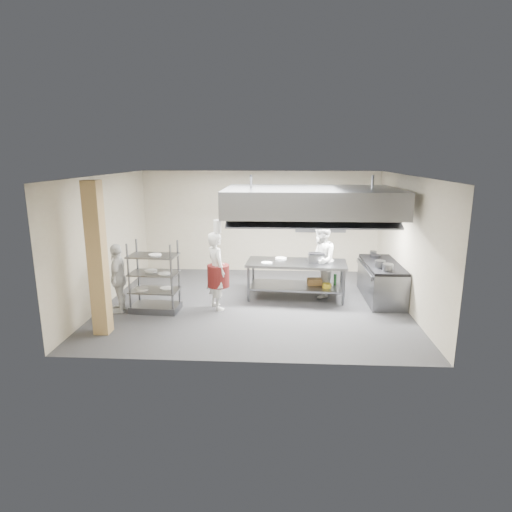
# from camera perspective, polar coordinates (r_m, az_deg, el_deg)

# --- Properties ---
(floor) EXTENTS (7.00, 7.00, 0.00)m
(floor) POSITION_cam_1_polar(r_m,az_deg,el_deg) (10.28, -0.22, -6.28)
(floor) COLOR #353538
(floor) RESTS_ON ground
(ceiling) EXTENTS (7.00, 7.00, 0.00)m
(ceiling) POSITION_cam_1_polar(r_m,az_deg,el_deg) (9.70, -0.23, 10.67)
(ceiling) COLOR silver
(ceiling) RESTS_ON wall_back
(wall_back) EXTENTS (7.00, 0.00, 7.00)m
(wall_back) POSITION_cam_1_polar(r_m,az_deg,el_deg) (12.83, 0.58, 4.58)
(wall_back) COLOR #B1A68D
(wall_back) RESTS_ON ground
(wall_left) EXTENTS (0.00, 6.00, 6.00)m
(wall_left) POSITION_cam_1_polar(r_m,az_deg,el_deg) (10.67, -19.35, 2.04)
(wall_left) COLOR #B1A68D
(wall_left) RESTS_ON ground
(wall_right) EXTENTS (0.00, 6.00, 6.00)m
(wall_right) POSITION_cam_1_polar(r_m,az_deg,el_deg) (10.29, 19.64, 1.62)
(wall_right) COLOR #B1A68D
(wall_right) RESTS_ON ground
(column) EXTENTS (0.30, 0.30, 3.00)m
(column) POSITION_cam_1_polar(r_m,az_deg,el_deg) (8.73, -20.37, -0.42)
(column) COLOR tan
(column) RESTS_ON floor
(exhaust_hood) EXTENTS (4.00, 2.50, 0.60)m
(exhaust_hood) POSITION_cam_1_polar(r_m,az_deg,el_deg) (10.15, 7.32, 7.28)
(exhaust_hood) COLOR slate
(exhaust_hood) RESTS_ON ceiling
(hood_strip_a) EXTENTS (1.60, 0.12, 0.04)m
(hood_strip_a) POSITION_cam_1_polar(r_m,az_deg,el_deg) (10.16, 2.17, 5.57)
(hood_strip_a) COLOR white
(hood_strip_a) RESTS_ON exhaust_hood
(hood_strip_b) EXTENTS (1.60, 0.12, 0.04)m
(hood_strip_b) POSITION_cam_1_polar(r_m,az_deg,el_deg) (10.29, 12.29, 5.37)
(hood_strip_b) COLOR white
(hood_strip_b) RESTS_ON exhaust_hood
(wall_shelf) EXTENTS (1.50, 0.28, 0.04)m
(wall_shelf) POSITION_cam_1_polar(r_m,az_deg,el_deg) (12.72, 8.69, 4.35)
(wall_shelf) COLOR slate
(wall_shelf) RESTS_ON wall_back
(island) EXTENTS (2.48, 1.19, 0.91)m
(island) POSITION_cam_1_polar(r_m,az_deg,el_deg) (10.57, 5.36, -3.19)
(island) COLOR gray
(island) RESTS_ON floor
(island_worktop) EXTENTS (2.48, 1.19, 0.06)m
(island_worktop) POSITION_cam_1_polar(r_m,az_deg,el_deg) (10.46, 5.41, -0.96)
(island_worktop) COLOR slate
(island_worktop) RESTS_ON island
(island_undershelf) EXTENTS (2.28, 1.07, 0.04)m
(island_undershelf) POSITION_cam_1_polar(r_m,az_deg,el_deg) (10.61, 5.34, -4.00)
(island_undershelf) COLOR slate
(island_undershelf) RESTS_ON island
(pass_rack) EXTENTS (1.10, 0.69, 1.60)m
(pass_rack) POSITION_cam_1_polar(r_m,az_deg,el_deg) (9.81, -13.41, -2.72)
(pass_rack) COLOR gray
(pass_rack) RESTS_ON floor
(cooking_range) EXTENTS (0.80, 2.00, 0.84)m
(cooking_range) POSITION_cam_1_polar(r_m,az_deg,el_deg) (10.90, 16.36, -3.37)
(cooking_range) COLOR slate
(cooking_range) RESTS_ON floor
(range_top) EXTENTS (0.78, 1.96, 0.06)m
(range_top) POSITION_cam_1_polar(r_m,az_deg,el_deg) (10.78, 16.51, -1.07)
(range_top) COLOR black
(range_top) RESTS_ON cooking_range
(chef_head) EXTENTS (0.69, 0.78, 1.79)m
(chef_head) POSITION_cam_1_polar(r_m,az_deg,el_deg) (9.72, -5.29, -1.99)
(chef_head) COLOR white
(chef_head) RESTS_ON floor
(chef_line) EXTENTS (0.75, 0.93, 1.83)m
(chef_line) POSITION_cam_1_polar(r_m,az_deg,el_deg) (10.66, 8.61, -0.58)
(chef_line) COLOR white
(chef_line) RESTS_ON floor
(chef_plating) EXTENTS (0.50, 0.96, 1.56)m
(chef_plating) POSITION_cam_1_polar(r_m,az_deg,el_deg) (10.01, -17.89, -2.80)
(chef_plating) COLOR silver
(chef_plating) RESTS_ON floor
(griddle) EXTENTS (0.41, 0.32, 0.20)m
(griddle) POSITION_cam_1_polar(r_m,az_deg,el_deg) (10.48, 8.09, -0.27)
(griddle) COLOR slate
(griddle) RESTS_ON island_worktop
(wicker_basket) EXTENTS (0.37, 0.27, 0.15)m
(wicker_basket) POSITION_cam_1_polar(r_m,az_deg,el_deg) (10.69, 7.79, -3.41)
(wicker_basket) COLOR olive
(wicker_basket) RESTS_ON island_undershelf
(stockpot) EXTENTS (0.24, 0.24, 0.17)m
(stockpot) POSITION_cam_1_polar(r_m,az_deg,el_deg) (10.32, 16.21, -1.04)
(stockpot) COLOR slate
(stockpot) RESTS_ON range_top
(plate_stack) EXTENTS (0.28, 0.28, 0.05)m
(plate_stack) POSITION_cam_1_polar(r_m,az_deg,el_deg) (9.89, -13.32, -4.30)
(plate_stack) COLOR white
(plate_stack) RESTS_ON pass_rack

